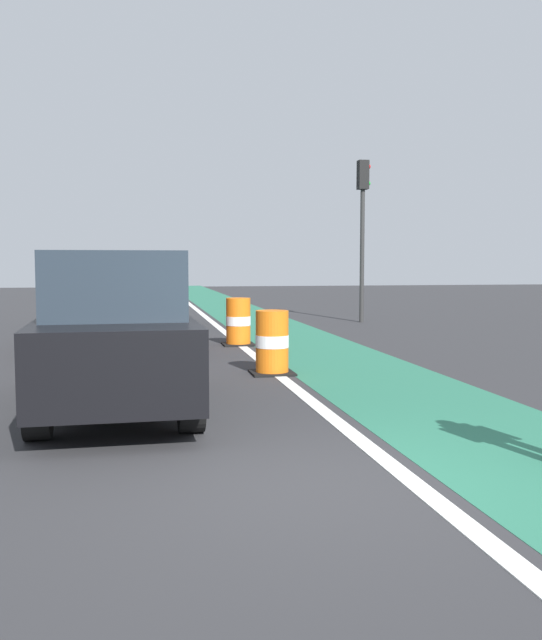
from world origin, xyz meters
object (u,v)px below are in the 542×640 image
(traffic_barrel_front, at_px, (272,343))
(traffic_light_corner, at_px, (363,212))
(parked_sedan_third, at_px, (134,298))
(traffic_barrel_mid, at_px, (238,322))
(parked_suv_second, at_px, (123,303))
(parked_suv_nearest, at_px, (115,330))

(traffic_barrel_front, xyz_separation_m, traffic_light_corner, (4.78, 9.78, 2.97))
(parked_sedan_third, height_order, traffic_barrel_mid, parked_sedan_third)
(parked_suv_second, height_order, parked_sedan_third, parked_suv_second)
(parked_sedan_third, bearing_deg, traffic_barrel_mid, -68.12)
(parked_sedan_third, height_order, traffic_light_corner, traffic_light_corner)
(traffic_barrel_front, bearing_deg, parked_sedan_third, 102.96)
(traffic_barrel_mid, height_order, traffic_light_corner, traffic_light_corner)
(parked_suv_second, height_order, traffic_barrel_mid, parked_suv_second)
(parked_sedan_third, distance_m, traffic_light_corner, 7.62)
(parked_suv_second, xyz_separation_m, traffic_barrel_front, (2.55, -3.84, -0.50))
(parked_sedan_third, relative_size, traffic_barrel_mid, 3.79)
(parked_suv_nearest, xyz_separation_m, traffic_light_corner, (7.32, 12.30, 2.47))
(traffic_barrel_front, height_order, traffic_barrel_mid, same)
(parked_suv_nearest, height_order, traffic_light_corner, traffic_light_corner)
(traffic_light_corner, bearing_deg, parked_suv_second, -141.00)
(traffic_light_corner, bearing_deg, parked_suv_nearest, -120.77)
(parked_sedan_third, xyz_separation_m, traffic_barrel_front, (2.34, -10.19, -0.30))
(parked_suv_nearest, relative_size, traffic_light_corner, 0.91)
(parked_suv_nearest, distance_m, traffic_light_corner, 14.52)
(parked_suv_nearest, bearing_deg, traffic_light_corner, 59.23)
(traffic_barrel_front, relative_size, traffic_light_corner, 0.21)
(parked_suv_second, height_order, traffic_barrel_front, parked_suv_second)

